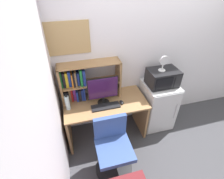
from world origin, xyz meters
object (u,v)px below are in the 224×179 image
object	(u,v)px
hutch_bookshelf	(81,82)
monitor	(103,90)
wall_corkboard	(65,39)
computer_mouse	(122,102)
keyboard	(106,106)
microwave	(163,78)
desk_fan	(164,63)
water_bottle	(67,103)
mini_fridge	(157,105)
desk_chair	(113,150)

from	to	relation	value
hutch_bookshelf	monitor	distance (m)	0.38
hutch_bookshelf	monitor	xyz separation A→B (m)	(0.30, -0.22, -0.05)
wall_corkboard	computer_mouse	bearing A→B (deg)	-30.07
keyboard	wall_corkboard	xyz separation A→B (m)	(-0.43, 0.42, 0.95)
microwave	desk_fan	xyz separation A→B (m)	(-0.04, -0.01, 0.28)
computer_mouse	water_bottle	xyz separation A→B (m)	(-0.81, 0.08, 0.10)
mini_fridge	wall_corkboard	bearing A→B (deg)	168.98
hutch_bookshelf	computer_mouse	distance (m)	0.71
water_bottle	desk_fan	bearing A→B (deg)	1.45
mini_fridge	desk_fan	size ratio (longest dim) A/B	3.53
computer_mouse	microwave	world-z (taller)	microwave
monitor	microwave	size ratio (longest dim) A/B	0.96
monitor	wall_corkboard	distance (m)	0.88
monitor	computer_mouse	xyz separation A→B (m)	(0.27, -0.08, -0.24)
mini_fridge	desk_chair	distance (m)	1.22
water_bottle	wall_corkboard	xyz separation A→B (m)	(0.12, 0.32, 0.84)
microwave	monitor	bearing A→B (deg)	-177.46
hutch_bookshelf	microwave	size ratio (longest dim) A/B	1.92
hutch_bookshelf	mini_fridge	distance (m)	1.45
keyboard	desk_chair	size ratio (longest dim) A/B	0.50
water_bottle	desk_fan	xyz separation A→B (m)	(1.50, 0.04, 0.44)
computer_mouse	desk_chair	size ratio (longest dim) A/B	0.11
desk_fan	desk_chair	size ratio (longest dim) A/B	0.28
desk_fan	wall_corkboard	xyz separation A→B (m)	(-1.39, 0.28, 0.40)
desk_fan	desk_chair	distance (m)	1.50
water_bottle	mini_fridge	xyz separation A→B (m)	(1.55, 0.04, -0.42)
computer_mouse	desk_fan	xyz separation A→B (m)	(0.69, 0.12, 0.54)
microwave	desk_chair	size ratio (longest dim) A/B	0.54
computer_mouse	wall_corkboard	world-z (taller)	wall_corkboard
hutch_bookshelf	keyboard	bearing A→B (deg)	-45.89
water_bottle	desk_fan	world-z (taller)	desk_fan
hutch_bookshelf	microwave	xyz separation A→B (m)	(1.31, -0.17, -0.03)
wall_corkboard	desk_chair	bearing A→B (deg)	-66.63
computer_mouse	mini_fridge	size ratio (longest dim) A/B	0.11
water_bottle	wall_corkboard	bearing A→B (deg)	69.89
monitor	microwave	distance (m)	1.01
desk_fan	computer_mouse	bearing A→B (deg)	-170.01
wall_corkboard	mini_fridge	bearing A→B (deg)	-11.02
water_bottle	mini_fridge	distance (m)	1.60
desk_fan	wall_corkboard	bearing A→B (deg)	168.57
monitor	computer_mouse	size ratio (longest dim) A/B	4.88
keyboard	wall_corkboard	world-z (taller)	wall_corkboard
mini_fridge	monitor	bearing A→B (deg)	-177.63
computer_mouse	hutch_bookshelf	bearing A→B (deg)	152.30
water_bottle	wall_corkboard	distance (m)	0.90
monitor	wall_corkboard	xyz separation A→B (m)	(-0.42, 0.32, 0.70)
keyboard	mini_fridge	size ratio (longest dim) A/B	0.49
computer_mouse	desk_fan	world-z (taller)	desk_fan
desk_chair	mini_fridge	bearing A→B (deg)	33.23
monitor	keyboard	distance (m)	0.27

